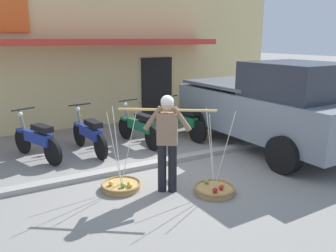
{
  "coord_description": "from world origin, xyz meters",
  "views": [
    {
      "loc": [
        -3.11,
        -5.31,
        2.59
      ],
      "look_at": [
        0.17,
        0.6,
        0.85
      ],
      "focal_mm": 36.37,
      "sensor_mm": 36.0,
      "label": 1
    }
  ],
  "objects": [
    {
      "name": "fruit_vendor",
      "position": [
        -0.46,
        -0.5,
        0.98
      ],
      "size": [
        1.37,
        0.96,
        1.7
      ],
      "color": "black",
      "rests_on": "ground"
    },
    {
      "name": "parked_truck",
      "position": [
        2.86,
        0.47,
        1.03
      ],
      "size": [
        2.29,
        4.77,
        2.1
      ],
      "color": "slate",
      "rests_on": "ground"
    },
    {
      "name": "sidewalk_curb",
      "position": [
        0.0,
        0.7,
        0.05
      ],
      "size": [
        20.0,
        0.24,
        0.1
      ],
      "primitive_type": "cube",
      "color": "gray",
      "rests_on": "ground"
    },
    {
      "name": "wooden_crate",
      "position": [
        1.78,
        1.82,
        0.16
      ],
      "size": [
        0.44,
        0.36,
        0.32
      ],
      "primitive_type": "cube",
      "color": "olive",
      "rests_on": "ground"
    },
    {
      "name": "motorcycle_second_in_row",
      "position": [
        -1.02,
        2.2,
        0.45
      ],
      "size": [
        0.54,
        1.82,
        1.09
      ],
      "color": "black",
      "rests_on": "ground"
    },
    {
      "name": "motorcycle_nearest_shop",
      "position": [
        -2.15,
        2.3,
        0.45
      ],
      "size": [
        0.79,
        1.72,
        1.09
      ],
      "color": "black",
      "rests_on": "ground"
    },
    {
      "name": "fruit_basket_left_side",
      "position": [
        0.22,
        -0.97,
        0.07
      ],
      "size": [
        0.71,
        0.71,
        1.45
      ],
      "color": "#B2894C",
      "rests_on": "ground"
    },
    {
      "name": "storefront_building",
      "position": [
        0.05,
        7.15,
        2.1
      ],
      "size": [
        13.0,
        6.0,
        4.2
      ],
      "color": "#DBC684",
      "rests_on": "ground"
    },
    {
      "name": "motorcycle_end_of_row",
      "position": [
        1.47,
        2.19,
        0.45
      ],
      "size": [
        0.6,
        1.79,
        1.09
      ],
      "color": "black",
      "rests_on": "ground"
    },
    {
      "name": "ground_plane",
      "position": [
        0.0,
        0.0,
        0.0
      ],
      "size": [
        90.0,
        90.0,
        0.0
      ],
      "primitive_type": "plane",
      "color": "gray"
    },
    {
      "name": "fruit_basket_right_side",
      "position": [
        -1.13,
        -0.04,
        0.07
      ],
      "size": [
        0.71,
        0.71,
        1.45
      ],
      "color": "#B2894C",
      "rests_on": "ground"
    },
    {
      "name": "motorcycle_third_in_row",
      "position": [
        0.24,
        2.2,
        0.45
      ],
      "size": [
        0.54,
        1.81,
        1.09
      ],
      "color": "black",
      "rests_on": "ground"
    }
  ]
}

